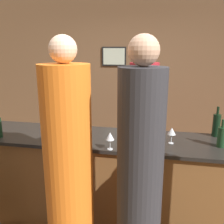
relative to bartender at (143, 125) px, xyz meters
name	(u,v)px	position (x,y,z in m)	size (l,w,h in m)	color
ground_plane	(95,218)	(-0.45, -0.85, -0.89)	(14.00, 14.00, 0.00)	brown
back_wall	(124,76)	(-0.46, 1.33, 0.51)	(8.00, 0.08, 2.80)	brown
bar_counter	(94,179)	(-0.45, -0.85, -0.38)	(3.11, 0.68, 1.00)	brown
bartender	(143,125)	(0.00, 0.00, 0.00)	(0.38, 0.38, 1.91)	maroon
guest_0	(69,176)	(-0.45, -1.57, 0.04)	(0.37, 0.37, 1.99)	orange
guest_1	(140,186)	(0.10, -1.61, 0.05)	(0.33, 0.33, 1.99)	#2D2D33
wine_bottle_1	(216,125)	(0.81, -0.59, 0.24)	(0.08, 0.08, 0.32)	black
wine_bottle_2	(222,137)	(0.80, -0.89, 0.22)	(0.07, 0.07, 0.27)	#19381E
wine_glass_0	(172,131)	(0.34, -0.89, 0.24)	(0.08, 0.08, 0.16)	silver
wine_glass_2	(110,137)	(-0.21, -1.15, 0.24)	(0.08, 0.08, 0.16)	silver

